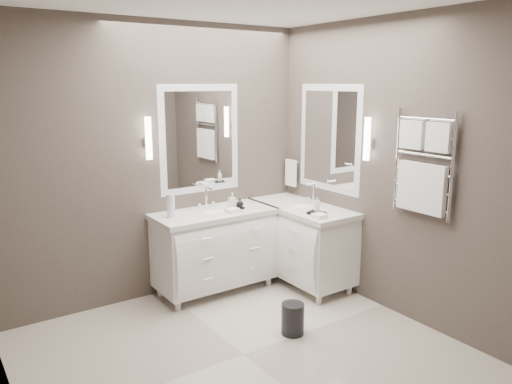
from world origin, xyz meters
TOP-DOWN VIEW (x-y plane):
  - floor at (0.00, 0.00)m, footprint 3.20×3.00m
  - wall_back at (0.00, 1.50)m, footprint 3.20×0.01m
  - wall_front at (0.00, -1.50)m, footprint 3.20×0.01m
  - wall_left at (-1.60, 0.00)m, footprint 0.01×3.00m
  - wall_right at (1.60, 0.00)m, footprint 0.01×3.00m
  - vanity_back at (0.45, 1.23)m, footprint 1.24×0.59m
  - vanity_right at (1.33, 0.90)m, footprint 0.59×1.24m
  - mirror_back at (0.45, 1.49)m, footprint 0.90×0.02m
  - mirror_right at (1.59, 0.80)m, footprint 0.02×0.90m
  - sconce_back at (-0.13, 1.43)m, footprint 0.06×0.06m
  - sconce_right at (1.53, 0.22)m, footprint 0.06×0.06m
  - towel_bar_corner at (1.54, 1.36)m, footprint 0.03×0.22m
  - towel_ladder at (1.55, -0.40)m, footprint 0.06×0.58m
  - waste_bin at (0.53, 0.05)m, footprint 0.25×0.25m
  - amenity_tray_back at (0.67, 1.17)m, footprint 0.15×0.11m
  - amenity_tray_right at (1.22, 0.55)m, footprint 0.17×0.19m
  - water_bottle at (-0.01, 1.26)m, footprint 0.09×0.09m
  - soap_bottle_a at (0.64, 1.19)m, footprint 0.07×0.07m
  - soap_bottle_b at (0.70, 1.14)m, footprint 0.07×0.07m
  - soap_bottle_c at (1.22, 0.55)m, footprint 0.06×0.06m

SIDE VIEW (x-z plane):
  - floor at x=0.00m, z-range -0.01..0.00m
  - waste_bin at x=0.53m, z-range 0.00..0.27m
  - vanity_back at x=0.45m, z-range 0.00..0.97m
  - vanity_right at x=1.33m, z-range 0.00..0.97m
  - amenity_tray_back at x=0.67m, z-range 0.85..0.87m
  - amenity_tray_right at x=1.22m, z-range 0.85..0.87m
  - soap_bottle_b at x=0.70m, z-range 0.87..0.96m
  - soap_bottle_a at x=0.64m, z-range 0.87..1.02m
  - soap_bottle_c at x=1.22m, z-range 0.87..1.02m
  - water_bottle at x=-0.01m, z-range 0.85..1.08m
  - towel_bar_corner at x=1.54m, z-range 0.97..1.27m
  - wall_back at x=0.00m, z-range 0.00..2.70m
  - wall_front at x=0.00m, z-range 0.00..2.70m
  - wall_left at x=-1.60m, z-range 0.00..2.70m
  - wall_right at x=1.60m, z-range 0.00..2.70m
  - towel_ladder at x=1.55m, z-range 0.94..1.84m
  - mirror_back at x=0.45m, z-range 1.00..2.10m
  - mirror_right at x=1.59m, z-range 1.00..2.10m
  - sconce_back at x=-0.13m, z-range 1.39..1.79m
  - sconce_right at x=1.53m, z-range 1.39..1.79m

